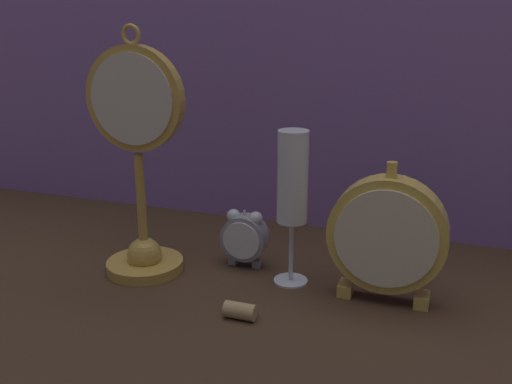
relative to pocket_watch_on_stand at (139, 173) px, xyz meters
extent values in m
plane|color=#422D1E|center=(0.17, -0.04, -0.16)|extent=(4.00, 4.00, 0.00)
cube|color=#8460A8|center=(0.17, 0.29, 0.18)|extent=(1.62, 0.01, 0.67)
cylinder|color=gold|center=(0.00, 0.00, -0.15)|extent=(0.12, 0.12, 0.02)
sphere|color=gold|center=(0.00, 0.00, -0.13)|extent=(0.05, 0.05, 0.05)
cylinder|color=gold|center=(0.00, 0.00, -0.06)|extent=(0.01, 0.01, 0.17)
cylinder|color=gold|center=(0.00, 0.00, 0.11)|extent=(0.15, 0.02, 0.15)
cylinder|color=beige|center=(0.00, -0.01, 0.11)|extent=(0.13, 0.00, 0.13)
torus|color=gold|center=(0.00, 0.00, 0.20)|extent=(0.03, 0.01, 0.03)
cube|color=gray|center=(0.12, 0.07, -0.15)|extent=(0.01, 0.01, 0.01)
cube|color=gray|center=(0.16, 0.07, -0.15)|extent=(0.01, 0.01, 0.01)
cylinder|color=gray|center=(0.14, 0.07, -0.11)|extent=(0.07, 0.03, 0.07)
cylinder|color=silver|center=(0.14, 0.05, -0.11)|extent=(0.06, 0.00, 0.06)
sphere|color=silver|center=(0.12, 0.07, -0.07)|extent=(0.02, 0.02, 0.02)
sphere|color=silver|center=(0.16, 0.07, -0.07)|extent=(0.02, 0.02, 0.02)
cylinder|color=silver|center=(0.14, 0.07, -0.07)|extent=(0.00, 0.00, 0.01)
cube|color=gold|center=(0.31, 0.02, -0.15)|extent=(0.02, 0.03, 0.02)
cube|color=gold|center=(0.42, 0.02, -0.15)|extent=(0.02, 0.03, 0.02)
cylinder|color=gold|center=(0.36, 0.02, -0.06)|extent=(0.16, 0.04, 0.16)
cylinder|color=beige|center=(0.36, 0.00, -0.06)|extent=(0.14, 0.00, 0.14)
cylinder|color=gold|center=(0.36, 0.02, 0.03)|extent=(0.01, 0.01, 0.02)
cylinder|color=silver|center=(0.23, 0.04, -0.15)|extent=(0.05, 0.05, 0.01)
cylinder|color=silver|center=(0.23, 0.04, -0.11)|extent=(0.01, 0.01, 0.09)
cylinder|color=white|center=(0.23, 0.04, 0.01)|extent=(0.04, 0.04, 0.13)
cylinder|color=#DBC675|center=(0.23, 0.04, -0.02)|extent=(0.04, 0.04, 0.09)
cylinder|color=tan|center=(0.19, -0.09, -0.15)|extent=(0.04, 0.02, 0.02)
camera|label=1|loc=(0.44, -0.71, 0.22)|focal=40.00mm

